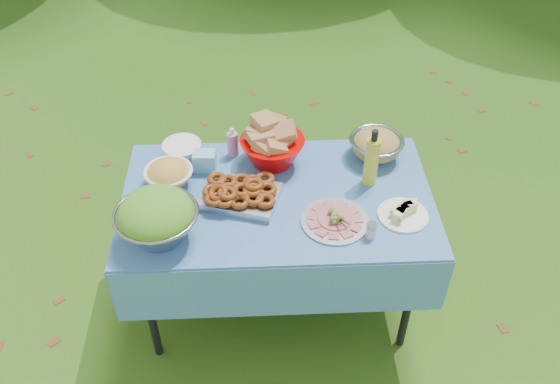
{
  "coord_description": "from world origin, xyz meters",
  "views": [
    {
      "loc": [
        -0.08,
        -2.06,
        2.63
      ],
      "look_at": [
        0.01,
        0.0,
        0.79
      ],
      "focal_mm": 38.0,
      "sensor_mm": 36.0,
      "label": 1
    }
  ],
  "objects_px": {
    "plate_stack": "(182,150)",
    "oil_bottle": "(372,157)",
    "bread_bowl": "(272,145)",
    "salad_bowl": "(156,218)",
    "charcuterie_platter": "(335,216)",
    "pasta_bowl_steel": "(376,145)",
    "picnic_table": "(278,251)"
  },
  "relations": [
    {
      "from": "salad_bowl",
      "to": "pasta_bowl_steel",
      "type": "bearing_deg",
      "value": 27.08
    },
    {
      "from": "plate_stack",
      "to": "oil_bottle",
      "type": "xyz_separation_m",
      "value": [
        0.91,
        -0.24,
        0.11
      ]
    },
    {
      "from": "picnic_table",
      "to": "salad_bowl",
      "type": "relative_size",
      "value": 4.08
    },
    {
      "from": "picnic_table",
      "to": "pasta_bowl_steel",
      "type": "xyz_separation_m",
      "value": [
        0.51,
        0.29,
        0.45
      ]
    },
    {
      "from": "bread_bowl",
      "to": "pasta_bowl_steel",
      "type": "relative_size",
      "value": 1.2
    },
    {
      "from": "salad_bowl",
      "to": "charcuterie_platter",
      "type": "xyz_separation_m",
      "value": [
        0.77,
        0.06,
        -0.08
      ]
    },
    {
      "from": "plate_stack",
      "to": "pasta_bowl_steel",
      "type": "distance_m",
      "value": 0.98
    },
    {
      "from": "charcuterie_platter",
      "to": "pasta_bowl_steel",
      "type": "bearing_deg",
      "value": 60.94
    },
    {
      "from": "picnic_table",
      "to": "bread_bowl",
      "type": "bearing_deg",
      "value": 93.03
    },
    {
      "from": "salad_bowl",
      "to": "plate_stack",
      "type": "xyz_separation_m",
      "value": [
        0.06,
        0.56,
        -0.08
      ]
    },
    {
      "from": "salad_bowl",
      "to": "charcuterie_platter",
      "type": "distance_m",
      "value": 0.78
    },
    {
      "from": "plate_stack",
      "to": "oil_bottle",
      "type": "bearing_deg",
      "value": -14.56
    },
    {
      "from": "salad_bowl",
      "to": "bread_bowl",
      "type": "bearing_deg",
      "value": 44.55
    },
    {
      "from": "pasta_bowl_steel",
      "to": "salad_bowl",
      "type": "bearing_deg",
      "value": -152.92
    },
    {
      "from": "bread_bowl",
      "to": "pasta_bowl_steel",
      "type": "distance_m",
      "value": 0.52
    },
    {
      "from": "bread_bowl",
      "to": "pasta_bowl_steel",
      "type": "height_order",
      "value": "bread_bowl"
    },
    {
      "from": "picnic_table",
      "to": "salad_bowl",
      "type": "distance_m",
      "value": 0.76
    },
    {
      "from": "salad_bowl",
      "to": "bread_bowl",
      "type": "height_order",
      "value": "salad_bowl"
    },
    {
      "from": "bread_bowl",
      "to": "oil_bottle",
      "type": "xyz_separation_m",
      "value": [
        0.46,
        -0.18,
        0.05
      ]
    },
    {
      "from": "bread_bowl",
      "to": "salad_bowl",
      "type": "bearing_deg",
      "value": -135.45
    },
    {
      "from": "salad_bowl",
      "to": "plate_stack",
      "type": "relative_size",
      "value": 1.82
    },
    {
      "from": "salad_bowl",
      "to": "bread_bowl",
      "type": "xyz_separation_m",
      "value": [
        0.51,
        0.5,
        -0.01
      ]
    },
    {
      "from": "salad_bowl",
      "to": "pasta_bowl_steel",
      "type": "xyz_separation_m",
      "value": [
        1.03,
        0.53,
        -0.05
      ]
    },
    {
      "from": "plate_stack",
      "to": "oil_bottle",
      "type": "height_order",
      "value": "oil_bottle"
    },
    {
      "from": "bread_bowl",
      "to": "charcuterie_platter",
      "type": "xyz_separation_m",
      "value": [
        0.26,
        -0.44,
        -0.07
      ]
    },
    {
      "from": "salad_bowl",
      "to": "plate_stack",
      "type": "bearing_deg",
      "value": 84.24
    },
    {
      "from": "plate_stack",
      "to": "bread_bowl",
      "type": "height_order",
      "value": "bread_bowl"
    },
    {
      "from": "bread_bowl",
      "to": "oil_bottle",
      "type": "bearing_deg",
      "value": -20.86
    },
    {
      "from": "bread_bowl",
      "to": "oil_bottle",
      "type": "distance_m",
      "value": 0.49
    },
    {
      "from": "pasta_bowl_steel",
      "to": "charcuterie_platter",
      "type": "height_order",
      "value": "pasta_bowl_steel"
    },
    {
      "from": "salad_bowl",
      "to": "plate_stack",
      "type": "height_order",
      "value": "salad_bowl"
    },
    {
      "from": "bread_bowl",
      "to": "plate_stack",
      "type": "bearing_deg",
      "value": 172.23
    }
  ]
}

